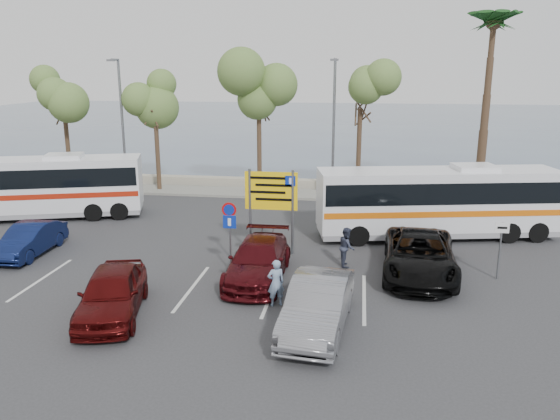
# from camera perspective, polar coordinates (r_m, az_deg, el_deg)

# --- Properties ---
(ground) EXTENTS (120.00, 120.00, 0.00)m
(ground) POSITION_cam_1_polar(r_m,az_deg,el_deg) (20.53, -5.13, -7.23)
(ground) COLOR #303033
(ground) RESTS_ON ground
(kerb_strip) EXTENTS (44.00, 2.40, 0.15)m
(kerb_strip) POSITION_cam_1_polar(r_m,az_deg,el_deg) (33.68, 0.38, 1.69)
(kerb_strip) COLOR gray
(kerb_strip) RESTS_ON ground
(seawall) EXTENTS (48.00, 0.80, 0.60)m
(seawall) POSITION_cam_1_polar(r_m,az_deg,el_deg) (35.57, 0.83, 2.76)
(seawall) COLOR #9D957E
(seawall) RESTS_ON ground
(sea) EXTENTS (140.00, 140.00, 0.00)m
(sea) POSITION_cam_1_polar(r_m,az_deg,el_deg) (79.01, 5.10, 9.06)
(sea) COLOR #414F68
(sea) RESTS_ON ground
(tree_far_left) EXTENTS (3.20, 3.20, 7.60)m
(tree_far_left) POSITION_cam_1_polar(r_m,az_deg,el_deg) (37.46, -21.81, 11.64)
(tree_far_left) COLOR #382619
(tree_far_left) RESTS_ON kerb_strip
(tree_left) EXTENTS (3.20, 3.20, 7.20)m
(tree_left) POSITION_cam_1_polar(r_m,az_deg,el_deg) (34.89, -13.01, 11.61)
(tree_left) COLOR #382619
(tree_left) RESTS_ON kerb_strip
(tree_mid) EXTENTS (3.20, 3.20, 8.00)m
(tree_mid) POSITION_cam_1_polar(r_m,az_deg,el_deg) (33.08, -2.24, 12.95)
(tree_mid) COLOR #382619
(tree_mid) RESTS_ON kerb_strip
(tree_right) EXTENTS (3.20, 3.20, 7.40)m
(tree_right) POSITION_cam_1_polar(r_m,az_deg,el_deg) (32.54, 8.44, 11.92)
(tree_right) COLOR #382619
(tree_right) RESTS_ON kerb_strip
(palm_tree) EXTENTS (4.80, 4.80, 11.20)m
(palm_tree) POSITION_cam_1_polar(r_m,az_deg,el_deg) (33.31, 21.42, 17.55)
(palm_tree) COLOR #382619
(palm_tree) RESTS_ON kerb_strip
(street_lamp_left) EXTENTS (0.45, 1.15, 8.01)m
(street_lamp_left) POSITION_cam_1_polar(r_m,az_deg,el_deg) (35.31, -16.22, 9.15)
(street_lamp_left) COLOR slate
(street_lamp_left) RESTS_ON kerb_strip
(street_lamp_right) EXTENTS (0.45, 1.15, 8.01)m
(street_lamp_right) POSITION_cam_1_polar(r_m,az_deg,el_deg) (32.21, 5.63, 9.18)
(street_lamp_right) COLOR slate
(street_lamp_right) RESTS_ON kerb_strip
(direction_sign) EXTENTS (2.20, 0.12, 3.60)m
(direction_sign) POSITION_cam_1_polar(r_m,az_deg,el_deg) (22.60, -0.92, 1.34)
(direction_sign) COLOR slate
(direction_sign) RESTS_ON ground
(sign_no_stop) EXTENTS (0.60, 0.08, 2.35)m
(sign_no_stop) POSITION_cam_1_polar(r_m,az_deg,el_deg) (22.36, -5.31, -1.13)
(sign_no_stop) COLOR slate
(sign_no_stop) RESTS_ON ground
(sign_parking) EXTENTS (0.50, 0.07, 2.25)m
(sign_parking) POSITION_cam_1_polar(r_m,az_deg,el_deg) (20.81, -5.25, -2.64)
(sign_parking) COLOR slate
(sign_parking) RESTS_ON ground
(sign_taxi) EXTENTS (0.50, 0.07, 2.20)m
(sign_taxi) POSITION_cam_1_polar(r_m,az_deg,el_deg) (21.58, 22.05, -3.18)
(sign_taxi) COLOR slate
(sign_taxi) RESTS_ON ground
(lane_markings) EXTENTS (12.02, 4.20, 0.01)m
(lane_markings) POSITION_cam_1_polar(r_m,az_deg,el_deg) (19.93, -9.02, -8.05)
(lane_markings) COLOR silver
(lane_markings) RESTS_ON ground
(coach_bus_left) EXTENTS (10.91, 5.43, 3.34)m
(coach_bus_left) POSITION_cam_1_polar(r_m,az_deg,el_deg) (30.90, -24.27, 1.99)
(coach_bus_left) COLOR silver
(coach_bus_left) RESTS_ON ground
(coach_bus_right) EXTENTS (11.10, 4.52, 3.38)m
(coach_bus_right) POSITION_cam_1_polar(r_m,az_deg,el_deg) (25.98, 16.07, 0.57)
(coach_bus_right) COLOR silver
(coach_bus_right) RESTS_ON ground
(car_blue) EXTENTS (1.48, 4.01, 1.31)m
(car_blue) POSITION_cam_1_polar(r_m,az_deg,el_deg) (25.16, -24.71, -2.83)
(car_blue) COLOR #0F1A46
(car_blue) RESTS_ON ground
(car_maroon) EXTENTS (2.10, 5.03, 1.45)m
(car_maroon) POSITION_cam_1_polar(r_m,az_deg,el_deg) (20.25, -2.29, -5.31)
(car_maroon) COLOR #460B10
(car_maroon) RESTS_ON ground
(car_red) EXTENTS (2.85, 4.81, 1.53)m
(car_red) POSITION_cam_1_polar(r_m,az_deg,el_deg) (18.16, -17.16, -8.26)
(car_red) COLOR #4A0A0A
(car_red) RESTS_ON ground
(suv_black) EXTENTS (2.98, 5.86, 1.59)m
(suv_black) POSITION_cam_1_polar(r_m,az_deg,el_deg) (21.28, 14.37, -4.58)
(suv_black) COLOR black
(suv_black) RESTS_ON ground
(car_silver_b) EXTENTS (2.09, 4.89, 1.57)m
(car_silver_b) POSITION_cam_1_polar(r_m,az_deg,el_deg) (16.53, 3.98, -9.87)
(car_silver_b) COLOR gray
(car_silver_b) RESTS_ON ground
(pedestrian_near) EXTENTS (0.69, 0.60, 1.59)m
(pedestrian_near) POSITION_cam_1_polar(r_m,az_deg,el_deg) (18.05, -0.43, -7.61)
(pedestrian_near) COLOR #7C95B5
(pedestrian_near) RESTS_ON ground
(pedestrian_far) EXTENTS (0.68, 0.82, 1.57)m
(pedestrian_far) POSITION_cam_1_polar(r_m,az_deg,el_deg) (21.71, 6.99, -3.84)
(pedestrian_far) COLOR #31364A
(pedestrian_far) RESTS_ON ground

